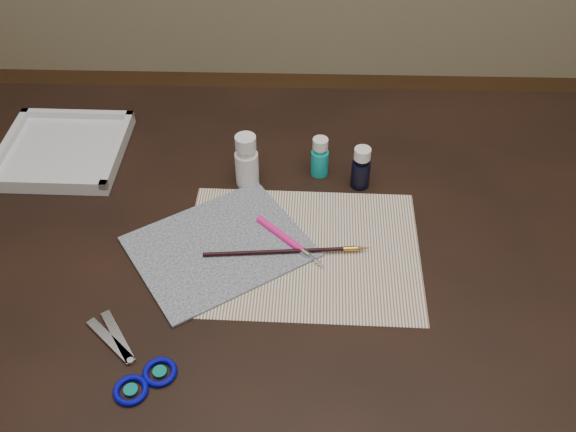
{
  "coord_description": "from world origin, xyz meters",
  "views": [
    {
      "loc": [
        0.02,
        -0.73,
        1.5
      ],
      "look_at": [
        0.0,
        0.0,
        0.8
      ],
      "focal_mm": 40.0,
      "sensor_mm": 36.0,
      "label": 1
    }
  ],
  "objects_px": {
    "paper": "(302,251)",
    "scissors": "(120,356)",
    "canvas": "(219,247)",
    "paint_bottle_cyan": "(320,157)",
    "palette_tray": "(63,149)",
    "paint_bottle_white": "(247,160)",
    "paint_bottle_navy": "(361,168)"
  },
  "relations": [
    {
      "from": "canvas",
      "to": "paint_bottle_navy",
      "type": "height_order",
      "value": "paint_bottle_navy"
    },
    {
      "from": "paper",
      "to": "paint_bottle_navy",
      "type": "xyz_separation_m",
      "value": [
        0.1,
        0.16,
        0.04
      ]
    },
    {
      "from": "paint_bottle_cyan",
      "to": "scissors",
      "type": "xyz_separation_m",
      "value": [
        -0.27,
        -0.4,
        -0.03
      ]
    },
    {
      "from": "paint_bottle_cyan",
      "to": "paint_bottle_navy",
      "type": "distance_m",
      "value": 0.08
    },
    {
      "from": "paper",
      "to": "scissors",
      "type": "xyz_separation_m",
      "value": [
        -0.25,
        -0.21,
        0.0
      ]
    },
    {
      "from": "canvas",
      "to": "scissors",
      "type": "xyz_separation_m",
      "value": [
        -0.11,
        -0.21,
        0.0
      ]
    },
    {
      "from": "canvas",
      "to": "paint_bottle_white",
      "type": "bearing_deg",
      "value": 78.54
    },
    {
      "from": "canvas",
      "to": "paper",
      "type": "bearing_deg",
      "value": -1.25
    },
    {
      "from": "scissors",
      "to": "paper",
      "type": "bearing_deg",
      "value": -97.46
    },
    {
      "from": "paint_bottle_white",
      "to": "scissors",
      "type": "distance_m",
      "value": 0.4
    },
    {
      "from": "paint_bottle_white",
      "to": "scissors",
      "type": "relative_size",
      "value": 0.56
    },
    {
      "from": "paint_bottle_white",
      "to": "palette_tray",
      "type": "xyz_separation_m",
      "value": [
        -0.35,
        0.07,
        -0.04
      ]
    },
    {
      "from": "canvas",
      "to": "paint_bottle_cyan",
      "type": "relative_size",
      "value": 3.45
    },
    {
      "from": "canvas",
      "to": "paint_bottle_cyan",
      "type": "height_order",
      "value": "paint_bottle_cyan"
    },
    {
      "from": "paint_bottle_white",
      "to": "paint_bottle_navy",
      "type": "xyz_separation_m",
      "value": [
        0.2,
        -0.0,
        -0.01
      ]
    },
    {
      "from": "canvas",
      "to": "paint_bottle_cyan",
      "type": "distance_m",
      "value": 0.25
    },
    {
      "from": "paint_bottle_navy",
      "to": "paint_bottle_cyan",
      "type": "bearing_deg",
      "value": 156.28
    },
    {
      "from": "paint_bottle_white",
      "to": "paint_bottle_navy",
      "type": "bearing_deg",
      "value": -0.51
    },
    {
      "from": "palette_tray",
      "to": "paint_bottle_cyan",
      "type": "bearing_deg",
      "value": -4.63
    },
    {
      "from": "scissors",
      "to": "palette_tray",
      "type": "xyz_separation_m",
      "value": [
        -0.2,
        0.44,
        0.01
      ]
    },
    {
      "from": "paper",
      "to": "paint_bottle_navy",
      "type": "relative_size",
      "value": 4.65
    },
    {
      "from": "canvas",
      "to": "paint_bottle_white",
      "type": "xyz_separation_m",
      "value": [
        0.03,
        0.16,
        0.05
      ]
    },
    {
      "from": "paint_bottle_cyan",
      "to": "paint_bottle_navy",
      "type": "xyz_separation_m",
      "value": [
        0.07,
        -0.03,
        0.0
      ]
    },
    {
      "from": "palette_tray",
      "to": "paint_bottle_navy",
      "type": "bearing_deg",
      "value": -7.27
    },
    {
      "from": "paint_bottle_navy",
      "to": "paint_bottle_white",
      "type": "bearing_deg",
      "value": 179.49
    },
    {
      "from": "paper",
      "to": "paint_bottle_navy",
      "type": "bearing_deg",
      "value": 58.74
    },
    {
      "from": "canvas",
      "to": "palette_tray",
      "type": "distance_m",
      "value": 0.39
    },
    {
      "from": "paper",
      "to": "scissors",
      "type": "bearing_deg",
      "value": -139.79
    },
    {
      "from": "canvas",
      "to": "paint_bottle_cyan",
      "type": "xyz_separation_m",
      "value": [
        0.16,
        0.19,
        0.03
      ]
    },
    {
      "from": "paint_bottle_navy",
      "to": "palette_tray",
      "type": "distance_m",
      "value": 0.55
    },
    {
      "from": "paint_bottle_cyan",
      "to": "paint_bottle_white",
      "type": "bearing_deg",
      "value": -166.95
    },
    {
      "from": "paper",
      "to": "paint_bottle_cyan",
      "type": "distance_m",
      "value": 0.2
    }
  ]
}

